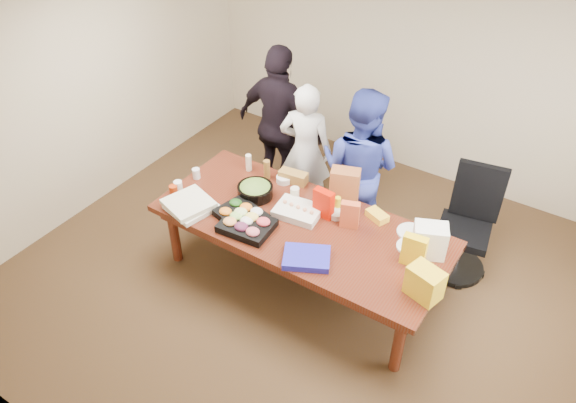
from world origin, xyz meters
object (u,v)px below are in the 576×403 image
Objects in this scene: person_right at (360,169)px; salad_bowl at (255,191)px; person_center at (306,151)px; office_chair at (465,228)px; sheet_cake at (298,211)px; conference_table at (301,252)px.

salad_bowl is at bearing 47.06° from person_right.
person_center is at bearing -8.17° from person_right.
person_center reaches higher than office_chair.
salad_bowl is at bearing -164.29° from office_chair.
conference_table is at bearing -52.43° from sheet_cake.
person_right reaches higher than office_chair.
salad_bowl is (-1.88, -0.89, 0.24)m from office_chair.
person_center is at bearing 170.01° from office_chair.
sheet_cake is at bearing 99.36° from person_center.
office_chair is at bearing 25.99° from sheet_cake.
person_center is 1.03m from sheet_cake.
person_right is 0.86m from sheet_cake.
office_chair is 2.65× the size of sheet_cake.
person_right is at bearing 82.06° from conference_table.
sheet_cake is 1.20× the size of salad_bowl.
person_right is at bearing 174.52° from office_chair.
sheet_cake is (-0.10, 0.10, 0.41)m from conference_table.
office_chair is at bearing 25.27° from salad_bowl.
office_chair is at bearing 38.20° from conference_table.
salad_bowl is (-0.51, 0.01, 0.02)m from sheet_cake.
person_center is (-1.85, 0.01, 0.23)m from office_chair.
salad_bowl reaches higher than conference_table.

